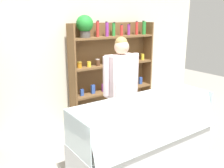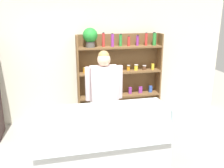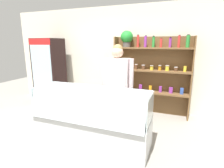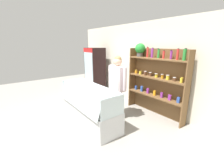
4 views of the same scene
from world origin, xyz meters
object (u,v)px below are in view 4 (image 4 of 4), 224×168
at_px(drinks_fridge, 95,71).
at_px(shelving_unit, 154,75).
at_px(deli_display_case, 89,111).
at_px(shop_clerk, 117,82).

distance_m(drinks_fridge, shelving_unit, 2.76).
height_order(drinks_fridge, deli_display_case, drinks_fridge).
relative_size(shelving_unit, shop_clerk, 1.18).
bearing_deg(deli_display_case, drinks_fridge, 144.75).
height_order(deli_display_case, shop_clerk, shop_clerk).
height_order(shelving_unit, deli_display_case, shelving_unit).
bearing_deg(shop_clerk, shelving_unit, 66.15).
bearing_deg(shop_clerk, deli_display_case, -104.58).
height_order(drinks_fridge, shelving_unit, shelving_unit).
xyz_separation_m(drinks_fridge, deli_display_case, (2.08, -1.47, -0.63)).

